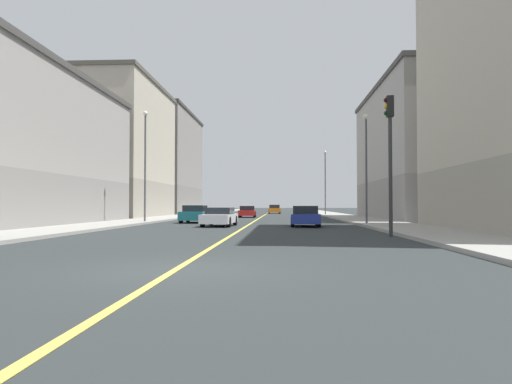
{
  "coord_description": "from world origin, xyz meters",
  "views": [
    {
      "loc": [
        2.2,
        -9.64,
        1.36
      ],
      "look_at": [
        -0.38,
        38.01,
        2.7
      ],
      "focal_mm": 32.41,
      "sensor_mm": 36.0,
      "label": 1
    }
  ],
  "objects_px": {
    "building_left_mid": "(423,153)",
    "building_right_midblock": "(117,150)",
    "street_lamp_left_far": "(325,176)",
    "building_right_distant": "(162,164)",
    "car_red": "(247,212)",
    "traffic_light_left_near": "(390,145)",
    "car_teal": "(195,214)",
    "car_blue": "(305,217)",
    "car_orange": "(274,209)",
    "street_lamp_left_near": "(366,157)",
    "building_right_corner": "(11,148)",
    "street_lamp_right_near": "(145,155)",
    "car_white": "(220,217)"
  },
  "relations": [
    {
      "from": "building_right_midblock",
      "to": "car_orange",
      "type": "bearing_deg",
      "value": 55.08
    },
    {
      "from": "car_teal",
      "to": "car_red",
      "type": "bearing_deg",
      "value": 79.36
    },
    {
      "from": "car_white",
      "to": "building_right_corner",
      "type": "bearing_deg",
      "value": 179.85
    },
    {
      "from": "street_lamp_left_far",
      "to": "traffic_light_left_near",
      "type": "bearing_deg",
      "value": -91.48
    },
    {
      "from": "street_lamp_left_far",
      "to": "car_teal",
      "type": "relative_size",
      "value": 1.98
    },
    {
      "from": "car_white",
      "to": "street_lamp_left_near",
      "type": "bearing_deg",
      "value": 9.63
    },
    {
      "from": "building_left_mid",
      "to": "building_right_midblock",
      "type": "height_order",
      "value": "building_right_midblock"
    },
    {
      "from": "street_lamp_left_near",
      "to": "building_right_corner",
      "type": "bearing_deg",
      "value": -176.12
    },
    {
      "from": "building_right_distant",
      "to": "car_red",
      "type": "distance_m",
      "value": 23.41
    },
    {
      "from": "car_red",
      "to": "car_blue",
      "type": "bearing_deg",
      "value": -76.13
    },
    {
      "from": "street_lamp_left_near",
      "to": "car_teal",
      "type": "relative_size",
      "value": 1.77
    },
    {
      "from": "building_right_midblock",
      "to": "street_lamp_left_far",
      "type": "distance_m",
      "value": 25.64
    },
    {
      "from": "street_lamp_left_far",
      "to": "car_red",
      "type": "bearing_deg",
      "value": -136.35
    },
    {
      "from": "traffic_light_left_near",
      "to": "car_orange",
      "type": "xyz_separation_m",
      "value": [
        -5.67,
        52.78,
        -3.23
      ]
    },
    {
      "from": "car_orange",
      "to": "car_white",
      "type": "distance_m",
      "value": 43.51
    },
    {
      "from": "building_right_corner",
      "to": "car_teal",
      "type": "height_order",
      "value": "building_right_corner"
    },
    {
      "from": "building_right_corner",
      "to": "street_lamp_right_near",
      "type": "height_order",
      "value": "building_right_corner"
    },
    {
      "from": "building_right_corner",
      "to": "traffic_light_left_near",
      "type": "distance_m",
      "value": 24.26
    },
    {
      "from": "street_lamp_left_near",
      "to": "car_blue",
      "type": "relative_size",
      "value": 1.71
    },
    {
      "from": "car_red",
      "to": "car_blue",
      "type": "xyz_separation_m",
      "value": [
        5.19,
        -21.02,
        0.01
      ]
    },
    {
      "from": "car_teal",
      "to": "car_blue",
      "type": "distance_m",
      "value": 9.87
    },
    {
      "from": "building_right_midblock",
      "to": "car_red",
      "type": "height_order",
      "value": "building_right_midblock"
    },
    {
      "from": "car_orange",
      "to": "car_blue",
      "type": "relative_size",
      "value": 1.0
    },
    {
      "from": "street_lamp_left_far",
      "to": "car_blue",
      "type": "xyz_separation_m",
      "value": [
        -4.12,
        -29.91,
        -4.37
      ]
    },
    {
      "from": "building_left_mid",
      "to": "car_white",
      "type": "height_order",
      "value": "building_left_mid"
    },
    {
      "from": "street_lamp_right_near",
      "to": "car_white",
      "type": "bearing_deg",
      "value": -35.39
    },
    {
      "from": "car_blue",
      "to": "building_right_midblock",
      "type": "bearing_deg",
      "value": 134.51
    },
    {
      "from": "street_lamp_right_near",
      "to": "building_left_mid",
      "type": "bearing_deg",
      "value": 23.62
    },
    {
      "from": "car_blue",
      "to": "car_red",
      "type": "bearing_deg",
      "value": 103.87
    },
    {
      "from": "building_left_mid",
      "to": "street_lamp_left_far",
      "type": "relative_size",
      "value": 2.6
    },
    {
      "from": "traffic_light_left_near",
      "to": "car_orange",
      "type": "distance_m",
      "value": 53.19
    },
    {
      "from": "street_lamp_right_near",
      "to": "street_lamp_left_far",
      "type": "relative_size",
      "value": 1.01
    },
    {
      "from": "building_right_corner",
      "to": "car_blue",
      "type": "height_order",
      "value": "building_right_corner"
    },
    {
      "from": "building_left_mid",
      "to": "car_blue",
      "type": "relative_size",
      "value": 5.0
    },
    {
      "from": "building_left_mid",
      "to": "car_teal",
      "type": "xyz_separation_m",
      "value": [
        -19.84,
        -8.89,
        -5.58
      ]
    },
    {
      "from": "street_lamp_left_near",
      "to": "car_blue",
      "type": "xyz_separation_m",
      "value": [
        -4.12,
        -1.61,
        -3.91
      ]
    },
    {
      "from": "street_lamp_left_near",
      "to": "car_orange",
      "type": "height_order",
      "value": "street_lamp_left_near"
    },
    {
      "from": "traffic_light_left_near",
      "to": "street_lamp_left_near",
      "type": "distance_m",
      "value": 11.06
    },
    {
      "from": "building_right_distant",
      "to": "traffic_light_left_near",
      "type": "relative_size",
      "value": 3.17
    },
    {
      "from": "building_right_distant",
      "to": "car_orange",
      "type": "height_order",
      "value": "building_right_distant"
    },
    {
      "from": "car_blue",
      "to": "street_lamp_left_far",
      "type": "bearing_deg",
      "value": 82.15
    },
    {
      "from": "street_lamp_left_near",
      "to": "building_right_distant",
      "type": "bearing_deg",
      "value": 122.36
    },
    {
      "from": "car_teal",
      "to": "car_orange",
      "type": "bearing_deg",
      "value": 81.7
    },
    {
      "from": "building_right_corner",
      "to": "street_lamp_left_far",
      "type": "height_order",
      "value": "building_right_corner"
    },
    {
      "from": "building_right_corner",
      "to": "street_lamp_right_near",
      "type": "distance_m",
      "value": 8.78
    },
    {
      "from": "building_right_corner",
      "to": "car_orange",
      "type": "xyz_separation_m",
      "value": [
        16.65,
        43.38,
        -4.42
      ]
    },
    {
      "from": "building_left_mid",
      "to": "building_right_midblock",
      "type": "xyz_separation_m",
      "value": [
        -30.98,
        4.98,
        1.02
      ]
    },
    {
      "from": "street_lamp_right_near",
      "to": "car_white",
      "type": "height_order",
      "value": "street_lamp_right_near"
    },
    {
      "from": "street_lamp_left_far",
      "to": "car_white",
      "type": "xyz_separation_m",
      "value": [
        -9.55,
        -29.92,
        -4.4
      ]
    },
    {
      "from": "street_lamp_left_near",
      "to": "car_red",
      "type": "height_order",
      "value": "street_lamp_left_near"
    }
  ]
}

